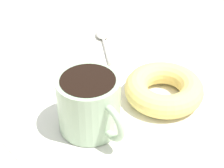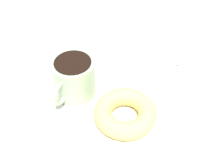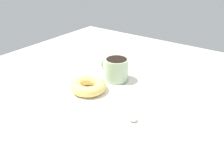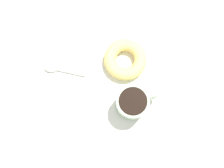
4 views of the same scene
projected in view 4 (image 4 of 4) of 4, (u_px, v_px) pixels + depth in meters
The scene contains 5 objects.
ground_plane at pixel (103, 82), 86.83cm from camera, with size 120.00×120.00×2.00cm, color beige.
napkin at pixel (112, 85), 85.48cm from camera, with size 34.85×34.85×0.30cm, color white.
coffee_cup at pixel (133, 103), 80.38cm from camera, with size 8.35×11.43×7.88cm.
donut at pixel (125, 59), 84.85cm from camera, with size 11.73×11.73×3.46cm, color #E5C66B.
spoon at pixel (55, 69), 85.72cm from camera, with size 7.72×10.57×0.90cm.
Camera 4 is at (-15.90, 3.41, 84.33)cm, focal length 50.00 mm.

